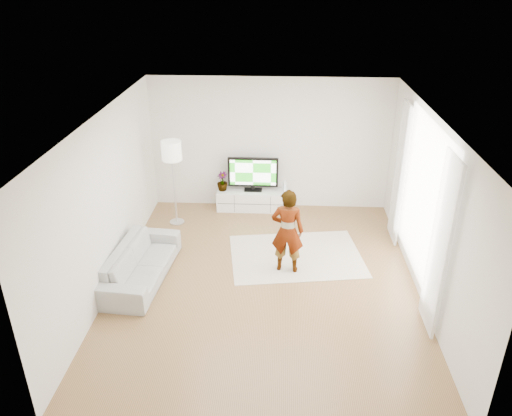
# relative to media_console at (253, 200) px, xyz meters

# --- Properties ---
(floor) EXTENTS (6.00, 6.00, 0.00)m
(floor) POSITION_rel_media_console_xyz_m (0.35, -2.76, -0.22)
(floor) COLOR #976F44
(floor) RESTS_ON ground
(ceiling) EXTENTS (6.00, 6.00, 0.00)m
(ceiling) POSITION_rel_media_console_xyz_m (0.35, -2.76, 2.58)
(ceiling) COLOR white
(ceiling) RESTS_ON wall_back
(wall_left) EXTENTS (0.02, 6.00, 2.80)m
(wall_left) POSITION_rel_media_console_xyz_m (-2.15, -2.76, 1.18)
(wall_left) COLOR silver
(wall_left) RESTS_ON floor
(wall_right) EXTENTS (0.02, 6.00, 2.80)m
(wall_right) POSITION_rel_media_console_xyz_m (2.85, -2.76, 1.18)
(wall_right) COLOR silver
(wall_right) RESTS_ON floor
(wall_back) EXTENTS (5.00, 0.02, 2.80)m
(wall_back) POSITION_rel_media_console_xyz_m (0.35, 0.24, 1.18)
(wall_back) COLOR silver
(wall_back) RESTS_ON floor
(wall_front) EXTENTS (5.00, 0.02, 2.80)m
(wall_front) POSITION_rel_media_console_xyz_m (0.35, -5.76, 1.18)
(wall_front) COLOR silver
(wall_front) RESTS_ON floor
(window) EXTENTS (0.01, 2.60, 2.50)m
(window) POSITION_rel_media_console_xyz_m (2.83, -2.46, 1.23)
(window) COLOR white
(window) RESTS_ON wall_right
(curtain_near) EXTENTS (0.04, 0.70, 2.60)m
(curtain_near) POSITION_rel_media_console_xyz_m (2.75, -3.76, 1.13)
(curtain_near) COLOR white
(curtain_near) RESTS_ON floor
(curtain_far) EXTENTS (0.04, 0.70, 2.60)m
(curtain_far) POSITION_rel_media_console_xyz_m (2.75, -1.16, 1.13)
(curtain_far) COLOR white
(curtain_far) RESTS_ON floor
(media_console) EXTENTS (1.53, 0.44, 0.43)m
(media_console) POSITION_rel_media_console_xyz_m (0.00, 0.00, 0.00)
(media_console) COLOR white
(media_console) RESTS_ON floor
(television) EXTENTS (1.06, 0.21, 0.74)m
(television) POSITION_rel_media_console_xyz_m (0.00, 0.03, 0.62)
(television) COLOR black
(television) RESTS_ON media_console
(game_console) EXTENTS (0.07, 0.17, 0.22)m
(game_console) POSITION_rel_media_console_xyz_m (0.67, -0.00, 0.33)
(game_console) COLOR white
(game_console) RESTS_ON media_console
(potted_plant) EXTENTS (0.30, 0.30, 0.41)m
(potted_plant) POSITION_rel_media_console_xyz_m (-0.65, 0.00, 0.42)
(potted_plant) COLOR #3F7238
(potted_plant) RESTS_ON media_console
(rug) EXTENTS (2.56, 2.01, 0.01)m
(rug) POSITION_rel_media_console_xyz_m (0.90, -1.91, -0.21)
(rug) COLOR beige
(rug) RESTS_ON floor
(player) EXTENTS (0.59, 0.42, 1.51)m
(player) POSITION_rel_media_console_xyz_m (0.72, -2.37, 0.55)
(player) COLOR #334772
(player) RESTS_ON rug
(sofa) EXTENTS (0.96, 2.09, 0.59)m
(sofa) POSITION_rel_media_console_xyz_m (-1.71, -2.75, 0.08)
(sofa) COLOR #A5A5A1
(sofa) RESTS_ON floor
(floor_lamp) EXTENTS (0.39, 0.39, 1.74)m
(floor_lamp) POSITION_rel_media_console_xyz_m (-1.53, -0.71, 1.26)
(floor_lamp) COLOR silver
(floor_lamp) RESTS_ON floor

